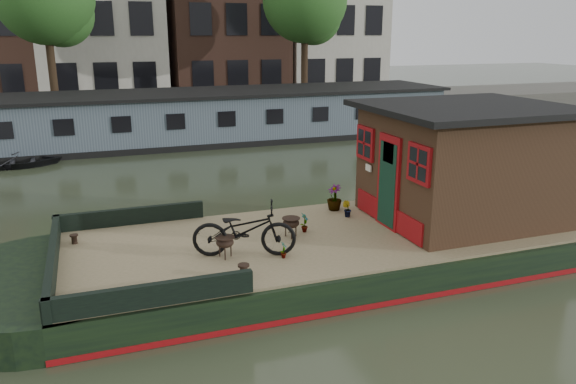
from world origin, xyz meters
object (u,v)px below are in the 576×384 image
object	(u,v)px
potted_plant_a	(305,222)
dinghy	(17,158)
brazier_front	(225,247)
bicycle	(244,230)
cabin	(464,162)
brazier_rear	(291,227)

from	to	relation	value
potted_plant_a	dinghy	distance (m)	12.89
brazier_front	bicycle	bearing A→B (deg)	-2.02
cabin	potted_plant_a	world-z (taller)	cabin
potted_plant_a	brazier_front	world-z (taller)	potted_plant_a
potted_plant_a	dinghy	xyz separation A→B (m)	(-6.31, 11.23, -0.55)
brazier_front	brazier_rear	world-z (taller)	brazier_rear
cabin	bicycle	bearing A→B (deg)	-174.13
bicycle	potted_plant_a	size ratio (longest dim) A/B	4.55
bicycle	dinghy	distance (m)	12.98
brazier_rear	brazier_front	bearing A→B (deg)	-158.29
potted_plant_a	brazier_rear	bearing A→B (deg)	-152.16
cabin	dinghy	bearing A→B (deg)	130.36
bicycle	brazier_rear	distance (m)	1.28
potted_plant_a	brazier_front	distance (m)	1.96
bicycle	brazier_rear	world-z (taller)	bicycle
cabin	brazier_rear	distance (m)	3.96
brazier_front	dinghy	xyz separation A→B (m)	(-4.51, 11.99, -0.55)
brazier_front	dinghy	world-z (taller)	brazier_front
potted_plant_a	dinghy	bearing A→B (deg)	119.33
dinghy	brazier_rear	bearing A→B (deg)	-153.39
brazier_front	dinghy	bearing A→B (deg)	110.60
bicycle	potted_plant_a	world-z (taller)	bicycle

